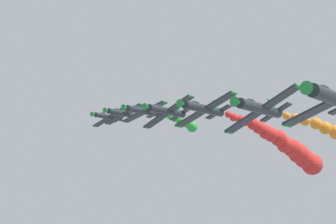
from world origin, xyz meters
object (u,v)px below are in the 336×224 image
airplane_trailing (122,113)px  airplane_lead (333,98)px  airplane_right_inner (203,108)px  airplane_left_outer (166,111)px  airplane_left_inner (259,108)px  airplane_right_outer (143,111)px  airplane_high_slot (108,117)px

airplane_trailing → airplane_lead: bearing=140.7°
airplane_right_inner → airplane_left_outer: size_ratio=1.00×
airplane_trailing → airplane_left_inner: bearing=141.9°
airplane_right_outer → airplane_trailing: 15.92m
airplane_right_inner → airplane_left_outer: (11.69, -8.48, 1.61)m
airplane_lead → airplane_left_outer: bearing=-39.2°
airplane_left_inner → airplane_high_slot: (62.36, -49.73, 9.23)m
airplane_left_outer → airplane_trailing: (24.73, -20.37, 3.89)m
airplane_left_outer → airplane_left_inner: bearing=143.4°
airplane_lead → airplane_right_outer: 64.19m
airplane_left_inner → airplane_trailing: bearing=-38.1°
airplane_left_inner → airplane_right_inner: bearing=-37.2°
airplane_right_inner → airplane_high_slot: airplane_high_slot is taller
airplane_lead → airplane_right_inner: (25.13, -21.57, 3.83)m
airplane_left_outer → airplane_right_outer: size_ratio=1.00×
airplane_left_inner → airplane_right_outer: size_ratio=1.00×
airplane_left_outer → airplane_trailing: size_ratio=1.00×
airplane_left_outer → airplane_right_outer: (12.31, -10.54, 2.22)m
airplane_lead → airplane_left_inner: size_ratio=1.00×
airplane_lead → airplane_left_outer: 47.83m
airplane_right_inner → airplane_right_outer: size_ratio=1.00×
airplane_lead → airplane_right_outer: size_ratio=1.00×
airplane_right_outer → airplane_high_slot: airplane_high_slot is taller
airplane_right_inner → airplane_trailing: 46.78m
airplane_left_inner → airplane_right_inner: size_ratio=1.00×
airplane_left_inner → airplane_high_slot: airplane_high_slot is taller
airplane_lead → airplane_high_slot: size_ratio=1.00×
airplane_left_inner → airplane_right_inner: (12.90, -9.80, 2.20)m
airplane_left_inner → airplane_right_inner: 16.35m
airplane_left_inner → airplane_right_outer: (36.90, -28.82, 6.04)m
airplane_trailing → airplane_right_inner: bearing=141.6°
airplane_left_outer → airplane_right_outer: airplane_right_outer is taller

